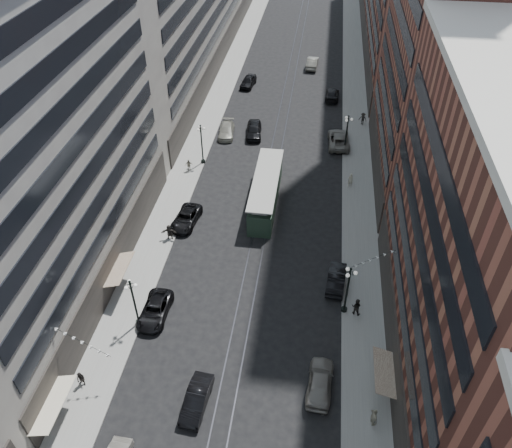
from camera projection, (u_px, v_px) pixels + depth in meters
The scene contains 31 objects.
ground at pixel (276, 148), 68.66m from camera, with size 220.00×220.00×0.00m, color black.
sidewalk_west at pixel (213, 110), 77.36m from camera, with size 4.00×180.00×0.15m, color gray.
sidewalk_east at pixel (356, 119), 75.08m from camera, with size 4.00×180.00×0.15m, color gray.
rail_west at pixel (279, 114), 76.33m from camera, with size 0.12×180.00×0.02m, color #2D2D33.
rail_east at pixel (288, 115), 76.19m from camera, with size 0.12×180.00×0.02m, color #2D2D33.
building_west_mid at pixel (41, 157), 40.91m from camera, with size 8.00×36.00×28.00m, color #9E9B8D.
building_east_mid at pixel (475, 255), 34.87m from camera, with size 8.00×30.00×24.00m, color brown.
building_east_tower at pixel (445, 1), 50.40m from camera, with size 8.00×26.00×42.00m, color brown.
lamppost_sw_far at pixel (134, 301), 43.29m from camera, with size 1.03×1.14×5.52m.
lamppost_sw_mid at pixel (202, 143), 63.83m from camera, with size 1.03×1.14×5.52m.
lamppost_se_far at pixel (348, 289), 44.43m from camera, with size 1.03×1.14×5.52m.
lamppost_se_mid at pixel (346, 133), 65.73m from camera, with size 1.03×1.14×5.52m.
streetcar at pixel (266, 192), 58.11m from camera, with size 2.85×12.89×3.57m.
car_2 at pixel (155, 310), 45.60m from camera, with size 2.36×5.11×1.42m, color black.
car_4 at pixel (320, 382), 39.75m from camera, with size 1.99×4.95×1.69m, color slate.
car_5 at pixel (196, 400), 38.65m from camera, with size 1.61×4.62×1.52m, color black.
pedestrian_2 at pixel (81, 379), 39.86m from camera, with size 0.74×0.40×1.51m, color black.
pedestrian_4 at pixel (374, 417), 37.19m from camera, with size 1.09×0.49×1.86m, color #ABA68E.
car_7 at pixel (186, 218), 55.84m from camera, with size 2.39×5.19×1.44m, color black.
car_8 at pixel (227, 130), 71.00m from camera, with size 2.09×5.14×1.49m, color gray.
car_9 at pixel (248, 81), 83.56m from camera, with size 1.97×4.88×1.66m, color black.
car_10 at pixel (336, 279), 48.56m from camera, with size 1.67×4.79×1.58m, color black.
car_11 at pixel (339, 139), 68.90m from camera, with size 2.81×6.10×1.70m, color slate.
car_12 at pixel (332, 95), 79.94m from camera, with size 2.07×5.08×1.47m, color black.
car_13 at pixel (254, 130), 70.81m from camera, with size 2.10×5.22×1.78m, color black.
car_14 at pixel (312, 63), 89.56m from camera, with size 1.88×5.40×1.78m, color slate.
pedestrian_5 at pixel (169, 232), 53.52m from camera, with size 1.65×0.47×1.78m, color black.
pedestrian_6 at pixel (189, 165), 63.73m from camera, with size 0.94×0.43×1.60m, color #A69E89.
pedestrian_7 at pixel (356, 307), 45.47m from camera, with size 0.89×0.49×1.84m, color black.
pedestrian_8 at pixel (350, 180), 61.02m from camera, with size 0.66×0.43×1.81m, color beige.
pedestrian_9 at pixel (363, 119), 73.05m from camera, with size 1.17×0.48×1.82m, color black.
Camera 1 is at (5.20, 0.77, 35.99)m, focal length 35.00 mm.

